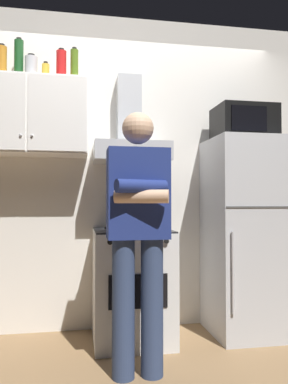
% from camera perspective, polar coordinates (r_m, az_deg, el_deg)
% --- Properties ---
extents(ground_plane, '(7.00, 7.00, 0.00)m').
position_cam_1_polar(ground_plane, '(2.87, -0.00, -23.63)').
color(ground_plane, olive).
extents(back_wall_tiled, '(4.80, 0.10, 2.70)m').
position_cam_1_polar(back_wall_tiled, '(3.26, -1.80, 3.23)').
color(back_wall_tiled, silver).
rests_on(back_wall_tiled, ground_plane).
extents(upper_cabinet, '(0.90, 0.37, 0.60)m').
position_cam_1_polar(upper_cabinet, '(3.09, -17.27, 11.06)').
color(upper_cabinet, white).
extents(stove_oven, '(0.60, 0.62, 0.87)m').
position_cam_1_polar(stove_oven, '(2.97, -1.83, -14.12)').
color(stove_oven, silver).
rests_on(stove_oven, ground_plane).
extents(range_hood, '(0.60, 0.44, 0.75)m').
position_cam_1_polar(range_hood, '(3.07, -2.14, 8.20)').
color(range_hood, '#B7BABF').
extents(refrigerator, '(0.60, 0.62, 1.60)m').
position_cam_1_polar(refrigerator, '(3.18, 15.47, -6.51)').
color(refrigerator, silver).
rests_on(refrigerator, ground_plane).
extents(microwave, '(0.48, 0.37, 0.28)m').
position_cam_1_polar(microwave, '(3.26, 15.21, 10.23)').
color(microwave, black).
rests_on(microwave, refrigerator).
extents(person_standing, '(0.38, 0.33, 1.64)m').
position_cam_1_polar(person_standing, '(2.30, -0.94, -5.97)').
color(person_standing, navy).
rests_on(person_standing, ground_plane).
extents(cooking_pot, '(0.28, 0.18, 0.11)m').
position_cam_1_polar(cooking_pot, '(2.80, 1.16, -4.57)').
color(cooking_pot, '#B7BABF').
rests_on(cooking_pot, stove_oven).
extents(bottle_canister_steel, '(0.10, 0.10, 0.20)m').
position_cam_1_polar(bottle_canister_steel, '(3.21, -17.08, 17.91)').
color(bottle_canister_steel, '#B2B5BA').
rests_on(bottle_canister_steel, upper_cabinet).
extents(bottle_soda_red, '(0.08, 0.08, 0.25)m').
position_cam_1_polar(bottle_soda_red, '(3.16, -12.69, 18.63)').
color(bottle_soda_red, red).
rests_on(bottle_soda_red, upper_cabinet).
extents(bottle_liquor_amber, '(0.08, 0.08, 0.27)m').
position_cam_1_polar(bottle_liquor_amber, '(3.26, -21.19, 18.25)').
color(bottle_liquor_amber, '#B7721E').
rests_on(bottle_liquor_amber, upper_cabinet).
extents(bottle_spice_jar, '(0.06, 0.06, 0.15)m').
position_cam_1_polar(bottle_spice_jar, '(3.20, -14.99, 17.50)').
color(bottle_spice_jar, gold).
rests_on(bottle_spice_jar, upper_cabinet).
extents(bottle_olive_oil, '(0.06, 0.06, 0.27)m').
position_cam_1_polar(bottle_olive_oil, '(3.16, -10.73, 18.78)').
color(bottle_olive_oil, '#4C6B19').
rests_on(bottle_olive_oil, upper_cabinet).
extents(bottle_wine_green, '(0.07, 0.07, 0.34)m').
position_cam_1_polar(bottle_wine_green, '(3.27, -18.83, 18.80)').
color(bottle_wine_green, '#19471E').
rests_on(bottle_wine_green, upper_cabinet).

